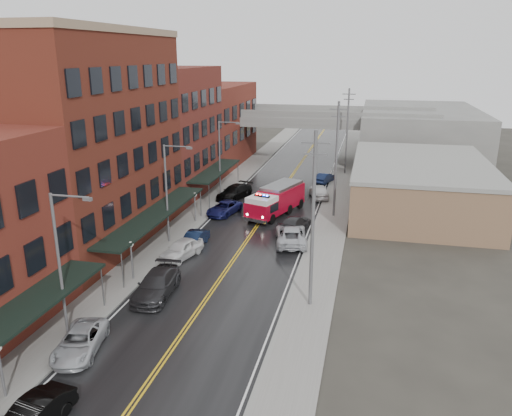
# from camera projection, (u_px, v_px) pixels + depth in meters

# --- Properties ---
(road) EXTENTS (11.00, 160.00, 0.02)m
(road) POSITION_uv_depth(u_px,v_px,m) (257.00, 227.00, 49.57)
(road) COLOR black
(road) RESTS_ON ground
(sidewalk_left) EXTENTS (3.00, 160.00, 0.15)m
(sidewalk_left) POSITION_uv_depth(u_px,v_px,m) (187.00, 221.00, 51.12)
(sidewalk_left) COLOR slate
(sidewalk_left) RESTS_ON ground
(sidewalk_right) EXTENTS (3.00, 160.00, 0.15)m
(sidewalk_right) POSITION_uv_depth(u_px,v_px,m) (330.00, 232.00, 47.97)
(sidewalk_right) COLOR slate
(sidewalk_right) RESTS_ON ground
(curb_left) EXTENTS (0.30, 160.00, 0.15)m
(curb_left) POSITION_uv_depth(u_px,v_px,m) (203.00, 222.00, 50.77)
(curb_left) COLOR gray
(curb_left) RESTS_ON ground
(curb_right) EXTENTS (0.30, 160.00, 0.15)m
(curb_right) POSITION_uv_depth(u_px,v_px,m) (313.00, 230.00, 48.33)
(curb_right) COLOR gray
(curb_right) RESTS_ON ground
(brick_building_b) EXTENTS (9.00, 20.00, 18.00)m
(brick_building_b) POSITION_uv_depth(u_px,v_px,m) (89.00, 144.00, 43.26)
(brick_building_b) COLOR #5D2618
(brick_building_b) RESTS_ON ground
(brick_building_c) EXTENTS (9.00, 15.00, 15.00)m
(brick_building_c) POSITION_uv_depth(u_px,v_px,m) (169.00, 132.00, 59.99)
(brick_building_c) COLOR #5D221C
(brick_building_c) RESTS_ON ground
(brick_building_far) EXTENTS (9.00, 20.00, 12.00)m
(brick_building_far) POSITION_uv_depth(u_px,v_px,m) (213.00, 125.00, 76.72)
(brick_building_far) COLOR maroon
(brick_building_far) RESTS_ON ground
(tan_building) EXTENTS (14.00, 22.00, 5.00)m
(tan_building) POSITION_uv_depth(u_px,v_px,m) (419.00, 187.00, 54.69)
(tan_building) COLOR #89674A
(tan_building) RESTS_ON ground
(right_far_block) EXTENTS (18.00, 30.00, 8.00)m
(right_far_block) POSITION_uv_depth(u_px,v_px,m) (418.00, 133.00, 81.73)
(right_far_block) COLOR slate
(right_far_block) RESTS_ON ground
(awning_0) EXTENTS (2.60, 16.00, 3.09)m
(awning_0) POSITION_uv_depth(u_px,v_px,m) (6.00, 323.00, 26.11)
(awning_0) COLOR black
(awning_0) RESTS_ON ground
(awning_1) EXTENTS (2.60, 18.00, 3.09)m
(awning_1) POSITION_uv_depth(u_px,v_px,m) (156.00, 214.00, 43.79)
(awning_1) COLOR black
(awning_1) RESTS_ON ground
(awning_2) EXTENTS (2.60, 13.00, 3.09)m
(awning_2) POSITION_uv_depth(u_px,v_px,m) (216.00, 171.00, 60.07)
(awning_2) COLOR black
(awning_2) RESTS_ON ground
(globe_lamp_1) EXTENTS (0.44, 0.44, 3.12)m
(globe_lamp_1) POSITION_uv_depth(u_px,v_px,m) (131.00, 252.00, 37.24)
(globe_lamp_1) COLOR #59595B
(globe_lamp_1) RESTS_ON ground
(globe_lamp_2) EXTENTS (0.44, 0.44, 3.12)m
(globe_lamp_2) POSITION_uv_depth(u_px,v_px,m) (195.00, 200.00, 50.27)
(globe_lamp_2) COLOR #59595B
(globe_lamp_2) RESTS_ON ground
(street_lamp_0) EXTENTS (2.64, 0.22, 9.00)m
(street_lamp_0) POSITION_uv_depth(u_px,v_px,m) (62.00, 257.00, 28.98)
(street_lamp_0) COLOR #59595B
(street_lamp_0) RESTS_ON ground
(street_lamp_1) EXTENTS (2.64, 0.22, 9.00)m
(street_lamp_1) POSITION_uv_depth(u_px,v_px,m) (169.00, 188.00, 43.86)
(street_lamp_1) COLOR #59595B
(street_lamp_1) RESTS_ON ground
(street_lamp_2) EXTENTS (2.64, 0.22, 9.00)m
(street_lamp_2) POSITION_uv_depth(u_px,v_px,m) (222.00, 154.00, 58.75)
(street_lamp_2) COLOR #59595B
(street_lamp_2) RESTS_ON ground
(utility_pole_0) EXTENTS (1.80, 0.24, 12.00)m
(utility_pole_0) POSITION_uv_depth(u_px,v_px,m) (313.00, 218.00, 32.19)
(utility_pole_0) COLOR #59595B
(utility_pole_0) RESTS_ON ground
(utility_pole_1) EXTENTS (1.80, 0.24, 12.00)m
(utility_pole_1) POSITION_uv_depth(u_px,v_px,m) (336.00, 158.00, 50.80)
(utility_pole_1) COLOR #59595B
(utility_pole_1) RESTS_ON ground
(utility_pole_2) EXTENTS (1.80, 0.24, 12.00)m
(utility_pole_2) POSITION_uv_depth(u_px,v_px,m) (347.00, 130.00, 69.42)
(utility_pole_2) COLOR #59595B
(utility_pole_2) RESTS_ON ground
(overpass) EXTENTS (40.00, 10.00, 7.50)m
(overpass) POSITION_uv_depth(u_px,v_px,m) (303.00, 124.00, 77.58)
(overpass) COLOR slate
(overpass) RESTS_ON ground
(fire_truck) EXTENTS (5.37, 8.87, 3.09)m
(fire_truck) POSITION_uv_depth(u_px,v_px,m) (276.00, 199.00, 52.89)
(fire_truck) COLOR #9F071D
(fire_truck) RESTS_ON ground
(parked_car_left_2) EXTENTS (3.20, 5.17, 1.34)m
(parked_car_left_2) POSITION_uv_depth(u_px,v_px,m) (80.00, 341.00, 28.61)
(parked_car_left_2) COLOR #ADB0B5
(parked_car_left_2) RESTS_ON ground
(parked_car_left_3) EXTENTS (2.73, 5.87, 1.66)m
(parked_car_left_3) POSITION_uv_depth(u_px,v_px,m) (157.00, 285.00, 35.28)
(parked_car_left_3) COLOR #252527
(parked_car_left_3) RESTS_ON ground
(parked_car_left_4) EXTENTS (3.00, 4.90, 1.56)m
(parked_car_left_4) POSITION_uv_depth(u_px,v_px,m) (182.00, 249.00, 41.86)
(parked_car_left_4) COLOR silver
(parked_car_left_4) RESTS_ON ground
(parked_car_left_5) EXTENTS (1.71, 4.19, 1.35)m
(parked_car_left_5) POSITION_uv_depth(u_px,v_px,m) (194.00, 240.00, 44.28)
(parked_car_left_5) COLOR black
(parked_car_left_5) RESTS_ON ground
(parked_car_left_6) EXTENTS (3.28, 5.29, 1.37)m
(parked_car_left_6) POSITION_uv_depth(u_px,v_px,m) (224.00, 208.00, 53.27)
(parked_car_left_6) COLOR #15174E
(parked_car_left_6) RESTS_ON ground
(parked_car_left_7) EXTENTS (3.87, 5.98, 1.61)m
(parked_car_left_7) POSITION_uv_depth(u_px,v_px,m) (234.00, 192.00, 58.93)
(parked_car_left_7) COLOR black
(parked_car_left_7) RESTS_ON ground
(parked_car_right_0) EXTENTS (3.76, 6.23, 1.62)m
(parked_car_right_0) POSITION_uv_depth(u_px,v_px,m) (291.00, 235.00, 45.01)
(parked_car_right_0) COLOR #B5B8BE
(parked_car_right_0) RESTS_ON ground
(parked_car_right_1) EXTENTS (3.05, 5.28, 1.44)m
(parked_car_right_1) POSITION_uv_depth(u_px,v_px,m) (295.00, 223.00, 48.35)
(parked_car_right_1) COLOR #262629
(parked_car_right_1) RESTS_ON ground
(parked_car_right_2) EXTENTS (3.11, 5.22, 1.67)m
(parked_car_right_2) POSITION_uv_depth(u_px,v_px,m) (319.00, 191.00, 59.25)
(parked_car_right_2) COLOR silver
(parked_car_right_2) RESTS_ON ground
(parked_car_right_3) EXTENTS (2.66, 4.33, 1.35)m
(parked_car_right_3) POSITION_uv_depth(u_px,v_px,m) (325.00, 178.00, 66.32)
(parked_car_right_3) COLOR #0E1733
(parked_car_right_3) RESTS_ON ground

